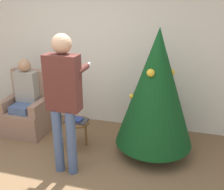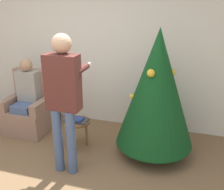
# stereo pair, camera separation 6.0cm
# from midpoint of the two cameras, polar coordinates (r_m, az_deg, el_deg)

# --- Properties ---
(wall_back) EXTENTS (8.00, 0.06, 2.70)m
(wall_back) POSITION_cam_midpoint_polar(r_m,az_deg,el_deg) (4.53, -4.66, 10.38)
(wall_back) COLOR silver
(wall_back) RESTS_ON ground_plane
(christmas_tree) EXTENTS (1.08, 1.08, 1.81)m
(christmas_tree) POSITION_cam_midpoint_polar(r_m,az_deg,el_deg) (3.57, 9.12, 1.42)
(christmas_tree) COLOR brown
(christmas_tree) RESTS_ON ground_plane
(armchair) EXTENTS (0.69, 0.65, 1.02)m
(armchair) POSITION_cam_midpoint_polar(r_m,az_deg,el_deg) (4.63, -18.08, -3.41)
(armchair) COLOR #93705B
(armchair) RESTS_ON ground_plane
(person_seated) EXTENTS (0.36, 0.46, 1.23)m
(person_seated) POSITION_cam_midpoint_polar(r_m,az_deg,el_deg) (4.49, -18.76, 0.19)
(person_seated) COLOR #475B84
(person_seated) RESTS_ON ground_plane
(person_standing) EXTENTS (0.43, 0.57, 1.77)m
(person_standing) POSITION_cam_midpoint_polar(r_m,az_deg,el_deg) (3.19, -11.04, 0.32)
(person_standing) COLOR #475B84
(person_standing) RESTS_ON ground_plane
(side_stool) EXTENTS (0.40, 0.40, 0.43)m
(side_stool) POSITION_cam_midpoint_polar(r_m,az_deg,el_deg) (3.95, -8.22, -6.54)
(side_stool) COLOR brown
(side_stool) RESTS_ON ground_plane
(laptop) EXTENTS (0.34, 0.21, 0.02)m
(laptop) POSITION_cam_midpoint_polar(r_m,az_deg,el_deg) (3.91, -8.28, -5.51)
(laptop) COLOR #38383D
(laptop) RESTS_ON side_stool
(book) EXTENTS (0.19, 0.16, 0.02)m
(book) POSITION_cam_midpoint_polar(r_m,az_deg,el_deg) (3.90, -8.30, -5.22)
(book) COLOR navy
(book) RESTS_ON laptop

